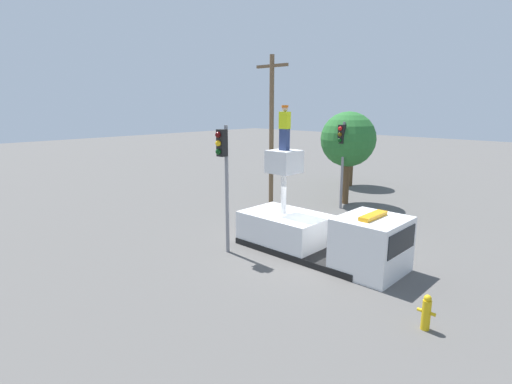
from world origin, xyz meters
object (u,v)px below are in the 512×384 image
Objects in this scene: tree_right_bg at (348,140)px; tree_left_bg at (352,139)px; traffic_light_pole at (224,164)px; traffic_light_across at (342,148)px; fire_hydrant at (426,312)px; traffic_cone_rear at (244,224)px; bucket_truck at (318,234)px; worker at (285,128)px; utility_pole at (271,126)px.

tree_left_bg is at bearing 117.77° from tree_right_bg.
traffic_light_pole reaches higher than traffic_light_across.
traffic_cone_rear is (-9.34, 2.62, -0.17)m from fire_hydrant.
fire_hydrant is at bearing -25.08° from bucket_truck.
traffic_light_pole is 7.59× the size of traffic_cone_rear.
bucket_truck is 7.90m from traffic_light_across.
worker is 8.36m from tree_right_bg.
fire_hydrant is 9.70m from traffic_cone_rear.
traffic_light_pole is 4.33m from traffic_cone_rear.
tree_right_bg reaches higher than traffic_light_pole.
utility_pole is at bearing 143.62° from bucket_truck.
tree_right_bg reaches higher than fire_hydrant.
tree_right_bg is at bearing 44.07° from utility_pole.
worker is 8.38m from fire_hydrant.
bucket_truck is 1.33× the size of traffic_light_pole.
bucket_truck is 9.20m from utility_pole.
fire_hydrant is (6.76, -2.36, -4.36)m from worker.
fire_hydrant is at bearing -0.89° from traffic_light_pole.
traffic_cone_rear is at bearing 176.58° from bucket_truck.
traffic_light_pole is 15.48m from tree_left_bg.
traffic_light_pole is 9.00m from traffic_light_across.
utility_pole is at bearing 118.76° from traffic_light_pole.
fire_hydrant is at bearing -19.24° from worker.
fire_hydrant is 0.20× the size of tree_left_bg.
utility_pole is (-11.84, 7.36, 4.05)m from fire_hydrant.
tree_right_bg is (-0.82, 10.30, 0.22)m from traffic_light_pole.
tree_left_bg is at bearing 115.65° from traffic_light_across.
traffic_light_pole reaches higher than bucket_truck.
tree_right_bg reaches higher than traffic_cone_rear.
traffic_light_across is at bearing 115.56° from bucket_truck.
utility_pole is at bearing 135.41° from worker.
utility_pole reaches higher than worker.
bucket_truck reaches higher than fire_hydrant.
worker reaches higher than fire_hydrant.
utility_pole reaches higher than traffic_cone_rear.
fire_hydrant is (5.04, -2.36, -0.39)m from bucket_truck.
bucket_truck is 4.48m from traffic_light_pole.
traffic_cone_rear is 0.08× the size of utility_pole.
bucket_truck is 1.35× the size of tree_left_bg.
worker is at bearing 63.83° from traffic_light_pole.
traffic_cone_rear is 0.13× the size of tree_left_bg.
fire_hydrant is 1.47× the size of traffic_cone_rear.
worker reaches higher than tree_left_bg.
tree_right_bg reaches higher than traffic_light_across.
utility_pole reaches higher than traffic_light_across.
tree_right_bg reaches higher than tree_left_bg.
worker reaches higher than traffic_cone_rear.
bucket_truck is at bearing 38.46° from traffic_light_pole.
utility_pole is (-0.63, -7.87, 1.16)m from tree_left_bg.
worker is at bearing -70.93° from tree_left_bg.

